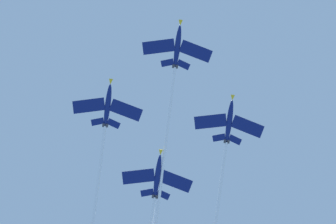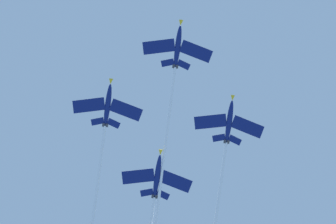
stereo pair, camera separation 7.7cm
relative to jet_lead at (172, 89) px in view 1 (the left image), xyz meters
The scene contains 4 objects.
jet_lead is the anchor object (origin of this frame).
jet_left_wing 25.15m from the jet_lead, 113.83° to the right, with size 26.03×52.78×9.85m.
jet_right_wing 24.49m from the jet_lead, 25.19° to the right, with size 24.05×49.12×9.74m.
jet_slot 37.99m from the jet_lead, 69.25° to the right, with size 27.12×56.66×9.61m.
Camera 1 is at (-15.14, 4.22, 1.79)m, focal length 58.90 mm.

